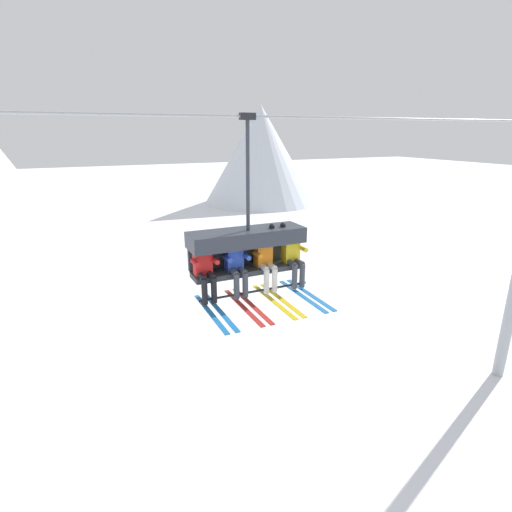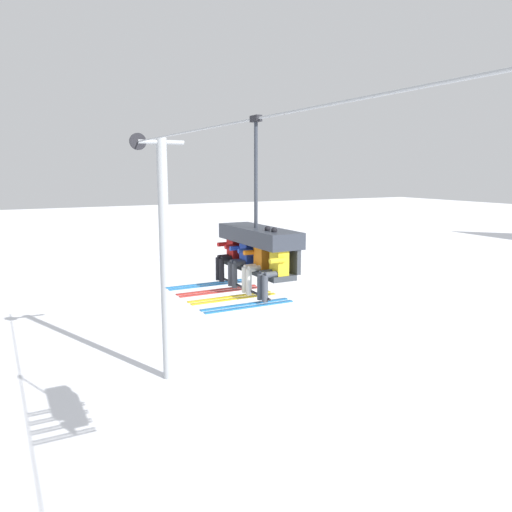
{
  "view_description": "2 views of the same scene",
  "coord_description": "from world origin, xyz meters",
  "px_view_note": "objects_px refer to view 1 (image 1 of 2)",
  "views": [
    {
      "loc": [
        -2.92,
        -7.56,
        8.22
      ],
      "look_at": [
        0.12,
        -0.91,
        5.94
      ],
      "focal_mm": 28.0,
      "sensor_mm": 36.0,
      "label": 1
    },
    {
      "loc": [
        8.47,
        -5.3,
        7.52
      ],
      "look_at": [
        -0.21,
        -0.68,
        5.84
      ],
      "focal_mm": 35.0,
      "sensor_mm": 36.0,
      "label": 2
    }
  ],
  "objects_px": {
    "chairlift_chair": "(247,243)",
    "skier_orange": "(266,259)",
    "skier_red": "(205,268)",
    "skier_blue": "(236,264)",
    "skier_yellow": "(293,255)"
  },
  "relations": [
    {
      "from": "skier_orange",
      "to": "skier_yellow",
      "type": "relative_size",
      "value": 1.0
    },
    {
      "from": "skier_blue",
      "to": "skier_yellow",
      "type": "xyz_separation_m",
      "value": [
        1.23,
        0.01,
        0.02
      ]
    },
    {
      "from": "skier_red",
      "to": "skier_blue",
      "type": "bearing_deg",
      "value": 0.0
    },
    {
      "from": "chairlift_chair",
      "to": "skier_yellow",
      "type": "height_order",
      "value": "chairlift_chair"
    },
    {
      "from": "chairlift_chair",
      "to": "skier_orange",
      "type": "bearing_deg",
      "value": -34.43
    },
    {
      "from": "skier_blue",
      "to": "chairlift_chair",
      "type": "bearing_deg",
      "value": 35.56
    },
    {
      "from": "skier_orange",
      "to": "skier_yellow",
      "type": "bearing_deg",
      "value": 0.0
    },
    {
      "from": "skier_red",
      "to": "skier_blue",
      "type": "xyz_separation_m",
      "value": [
        0.62,
        0.0,
        0.0
      ]
    },
    {
      "from": "skier_blue",
      "to": "skier_red",
      "type": "bearing_deg",
      "value": 180.0
    },
    {
      "from": "chairlift_chair",
      "to": "skier_red",
      "type": "relative_size",
      "value": 1.92
    },
    {
      "from": "skier_orange",
      "to": "skier_red",
      "type": "bearing_deg",
      "value": -179.68
    },
    {
      "from": "skier_red",
      "to": "chairlift_chair",
      "type": "bearing_deg",
      "value": 13.4
    },
    {
      "from": "skier_blue",
      "to": "skier_yellow",
      "type": "relative_size",
      "value": 1.0
    },
    {
      "from": "chairlift_chair",
      "to": "skier_orange",
      "type": "relative_size",
      "value": 1.92
    },
    {
      "from": "skier_blue",
      "to": "skier_yellow",
      "type": "bearing_deg",
      "value": 0.32
    }
  ]
}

